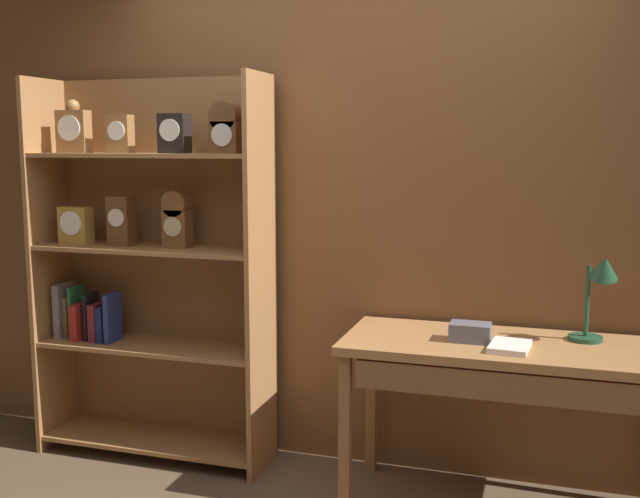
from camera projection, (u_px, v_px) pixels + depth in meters
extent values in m
cube|color=brown|center=(361.00, 215.00, 3.73)|extent=(4.80, 0.05, 2.60)
cube|color=#9E6B3D|center=(51.00, 266.00, 4.01)|extent=(0.02, 0.37, 2.00)
cube|color=#9E6B3D|center=(261.00, 278.00, 3.65)|extent=(0.03, 0.37, 2.00)
cube|color=brown|center=(168.00, 266.00, 4.00)|extent=(1.25, 0.01, 2.00)
cube|color=#9E6B3D|center=(156.00, 440.00, 3.96)|extent=(1.20, 0.35, 0.02)
cube|color=#9E6B3D|center=(153.00, 346.00, 3.88)|extent=(1.20, 0.35, 0.02)
cube|color=#9E6B3D|center=(150.00, 249.00, 3.81)|extent=(1.20, 0.35, 0.02)
cube|color=#9E6B3D|center=(147.00, 155.00, 3.74)|extent=(1.20, 0.35, 0.02)
cube|color=olive|center=(74.00, 132.00, 3.85)|extent=(0.17, 0.08, 0.22)
sphere|color=olive|center=(73.00, 106.00, 3.83)|extent=(0.07, 0.07, 0.07)
cylinder|color=white|center=(69.00, 128.00, 3.81)|extent=(0.13, 0.01, 0.13)
cube|color=#B28C38|center=(76.00, 225.00, 3.90)|extent=(0.17, 0.09, 0.20)
cylinder|color=white|center=(70.00, 223.00, 3.85)|extent=(0.13, 0.01, 0.13)
cube|color=olive|center=(120.00, 134.00, 3.77)|extent=(0.13, 0.07, 0.19)
cylinder|color=white|center=(116.00, 131.00, 3.73)|extent=(0.10, 0.01, 0.10)
cube|color=brown|center=(122.00, 221.00, 3.83)|extent=(0.12, 0.10, 0.26)
cylinder|color=silver|center=(116.00, 218.00, 3.78)|extent=(0.09, 0.01, 0.09)
cube|color=black|center=(175.00, 133.00, 3.68)|extent=(0.14, 0.10, 0.20)
cylinder|color=silver|center=(169.00, 130.00, 3.63)|extent=(0.11, 0.01, 0.11)
cube|color=brown|center=(178.00, 229.00, 3.76)|extent=(0.13, 0.10, 0.19)
cylinder|color=brown|center=(177.00, 203.00, 3.74)|extent=(0.13, 0.10, 0.13)
cylinder|color=#C6B78C|center=(173.00, 227.00, 3.71)|extent=(0.10, 0.01, 0.10)
cube|color=brown|center=(227.00, 138.00, 3.61)|extent=(0.14, 0.11, 0.15)
cylinder|color=brown|center=(226.00, 116.00, 3.60)|extent=(0.14, 0.11, 0.14)
cylinder|color=silver|center=(222.00, 135.00, 3.56)|extent=(0.11, 0.01, 0.11)
cube|color=slate|center=(65.00, 310.00, 4.03)|extent=(0.04, 0.16, 0.29)
cube|color=brown|center=(72.00, 316.00, 4.03)|extent=(0.03, 0.13, 0.22)
cube|color=#236638|center=(78.00, 311.00, 4.01)|extent=(0.02, 0.15, 0.28)
cube|color=maroon|center=(82.00, 321.00, 3.98)|extent=(0.04, 0.17, 0.20)
cube|color=black|center=(91.00, 316.00, 3.97)|extent=(0.02, 0.12, 0.25)
cube|color=maroon|center=(99.00, 322.00, 3.95)|extent=(0.04, 0.15, 0.20)
cube|color=#19234C|center=(106.00, 323.00, 3.93)|extent=(0.04, 0.15, 0.19)
cube|color=navy|center=(113.00, 317.00, 3.91)|extent=(0.03, 0.14, 0.26)
cube|color=#9E6B3D|center=(507.00, 347.00, 3.24)|extent=(1.43, 0.60, 0.04)
cube|color=olive|center=(345.00, 436.00, 3.25)|extent=(0.05, 0.05, 0.75)
cube|color=olive|center=(371.00, 399.00, 3.73)|extent=(0.05, 0.05, 0.75)
cube|color=brown|center=(502.00, 387.00, 2.99)|extent=(1.22, 0.03, 0.12)
cylinder|color=#1E472D|center=(585.00, 338.00, 3.27)|extent=(0.15, 0.15, 0.02)
cylinder|color=#1E472D|center=(587.00, 301.00, 3.25)|extent=(0.02, 0.02, 0.32)
cone|color=#1E472D|center=(604.00, 268.00, 3.16)|extent=(0.15, 0.17, 0.13)
cube|color=#595960|center=(470.00, 332.00, 3.25)|extent=(0.18, 0.12, 0.08)
cube|color=silver|center=(510.00, 347.00, 3.13)|extent=(0.18, 0.23, 0.02)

